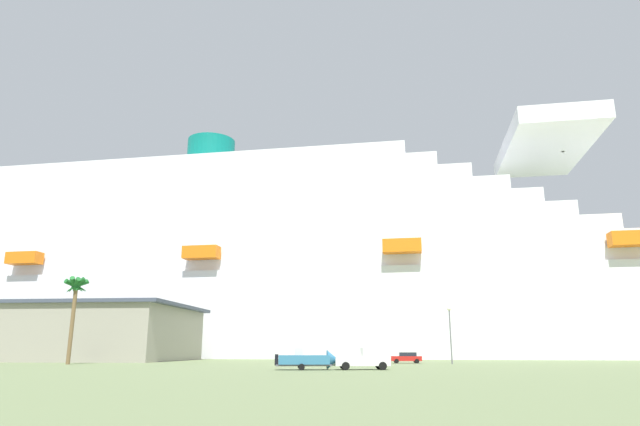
{
  "coord_description": "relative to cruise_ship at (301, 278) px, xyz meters",
  "views": [
    {
      "loc": [
        11.69,
        -75.15,
        2.05
      ],
      "look_at": [
        3.45,
        29.87,
        28.51
      ],
      "focal_mm": 30.47,
      "sensor_mm": 36.0,
      "label": 1
    }
  ],
  "objects": [
    {
      "name": "pickup_truck",
      "position": [
        15.22,
        -75.4,
        -18.17
      ],
      "size": [
        5.83,
        2.92,
        2.2
      ],
      "color": "white",
      "rests_on": "ground_plane"
    },
    {
      "name": "small_boat_on_trailer",
      "position": [
        9.8,
        -76.2,
        -18.25
      ],
      "size": [
        7.17,
        2.93,
        2.15
      ],
      "color": "#595960",
      "rests_on": "ground_plane"
    },
    {
      "name": "ground_plane",
      "position": [
        3.5,
        -27.93,
        -19.22
      ],
      "size": [
        600.0,
        600.0,
        0.0
      ],
      "primitive_type": "plane",
      "color": "#66754C"
    },
    {
      "name": "terminal_building",
      "position": [
        -49.0,
        -35.15,
        -14.27
      ],
      "size": [
        65.37,
        29.95,
        9.84
      ],
      "color": "gray",
      "rests_on": "ground_plane"
    },
    {
      "name": "parked_car_white_van",
      "position": [
        -31.79,
        -36.55,
        -18.39
      ],
      "size": [
        4.37,
        2.33,
        1.58
      ],
      "color": "white",
      "rests_on": "ground_plane"
    },
    {
      "name": "street_lamp",
      "position": [
        27.51,
        -52.97,
        -14.04
      ],
      "size": [
        0.56,
        0.56,
        7.94
      ],
      "color": "slate",
      "rests_on": "ground_plane"
    },
    {
      "name": "parked_car_red_hatchback",
      "position": [
        21.52,
        -48.58,
        -18.38
      ],
      "size": [
        4.53,
        2.14,
        1.58
      ],
      "color": "red",
      "rests_on": "ground_plane"
    },
    {
      "name": "parked_car_green_wagon",
      "position": [
        -39.76,
        -38.68,
        -18.38
      ],
      "size": [
        4.75,
        2.28,
        1.58
      ],
      "color": "#2D723F",
      "rests_on": "ground_plane"
    },
    {
      "name": "palm_tree",
      "position": [
        -25.58,
        -58.48,
        -9.4
      ],
      "size": [
        3.42,
        3.44,
        12.07
      ],
      "color": "brown",
      "rests_on": "ground_plane"
    },
    {
      "name": "cruise_ship",
      "position": [
        0.0,
        0.0,
        0.0
      ],
      "size": [
        230.34,
        55.52,
        65.3
      ],
      "color": "white",
      "rests_on": "ground_plane"
    }
  ]
}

